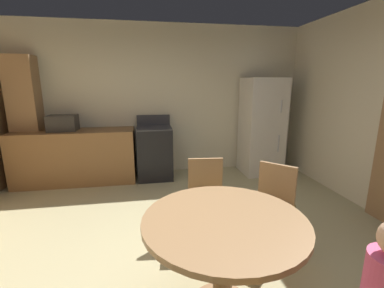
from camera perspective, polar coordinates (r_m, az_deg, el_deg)
The scene contains 10 objects.
ground_plane at distance 2.65m, azimuth -2.04°, elevation -25.73°, with size 14.00×14.00×0.00m, color tan.
wall_back at distance 4.93m, azimuth -6.75°, elevation 9.44°, with size 5.52×0.12×2.70m, color beige.
kitchen_counter at distance 4.83m, azimuth -24.06°, elevation -2.55°, with size 1.95×0.60×0.90m, color olive.
pantry_column at distance 5.13m, azimuth -32.41°, elevation 4.25°, with size 0.44×0.36×2.10m, color #9E754C.
oven_range at distance 4.67m, azimuth -8.17°, elevation -1.80°, with size 0.60×0.60×1.10m.
refrigerator at distance 4.98m, azimuth 15.01°, elevation 3.68°, with size 0.68×0.68×1.76m.
microwave at distance 4.76m, azimuth -26.49°, elevation 4.14°, with size 0.44×0.32×0.26m, color #2D2B28.
dining_table at distance 1.96m, azimuth 7.01°, elevation -19.96°, with size 1.14×1.14×0.76m.
chair_north at distance 2.85m, azimuth 3.17°, elevation -10.93°, with size 0.44×0.44×0.87m.
chair_northeast at distance 2.79m, azimuth 17.14°, elevation -12.07°, with size 0.57×0.57×0.87m.
Camera 1 is at (-0.27, -2.05, 1.67)m, focal length 24.30 mm.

